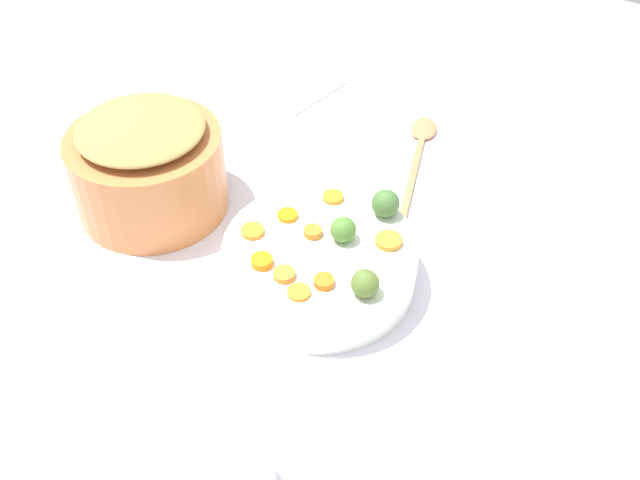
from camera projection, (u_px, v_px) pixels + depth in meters
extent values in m
cube|color=white|center=(293.00, 265.00, 1.15)|extent=(2.40, 2.40, 0.02)
cylinder|color=white|center=(320.00, 263.00, 1.09)|extent=(0.29, 0.29, 0.07)
cylinder|color=#CB7841|center=(149.00, 172.00, 1.20)|extent=(0.25, 0.25, 0.14)
ellipsoid|color=#AA8A4A|center=(140.00, 129.00, 1.14)|extent=(0.20, 0.20, 0.03)
cylinder|color=orange|center=(299.00, 292.00, 0.99)|extent=(0.04, 0.04, 0.01)
cylinder|color=orange|center=(252.00, 231.00, 1.08)|extent=(0.05, 0.05, 0.01)
cylinder|color=orange|center=(262.00, 261.00, 1.03)|extent=(0.04, 0.04, 0.01)
cylinder|color=orange|center=(389.00, 241.00, 1.07)|extent=(0.04, 0.04, 0.01)
cylinder|color=orange|center=(288.00, 215.00, 1.11)|extent=(0.03, 0.03, 0.01)
cylinder|color=orange|center=(324.00, 282.00, 1.00)|extent=(0.03, 0.03, 0.01)
cylinder|color=orange|center=(333.00, 197.00, 1.14)|extent=(0.05, 0.05, 0.01)
cylinder|color=orange|center=(284.00, 274.00, 1.02)|extent=(0.04, 0.04, 0.01)
cylinder|color=orange|center=(314.00, 231.00, 1.08)|extent=(0.04, 0.04, 0.01)
sphere|color=#56712C|center=(365.00, 283.00, 0.98)|extent=(0.04, 0.04, 0.04)
sphere|color=#446E34|center=(386.00, 203.00, 1.10)|extent=(0.04, 0.04, 0.04)
sphere|color=#4D7E32|center=(343.00, 230.00, 1.06)|extent=(0.04, 0.04, 0.04)
cube|color=#B6784C|center=(412.00, 178.00, 1.29)|extent=(0.25, 0.10, 0.01)
ellipsoid|color=#B6784C|center=(424.00, 129.00, 1.40)|extent=(0.09, 0.07, 0.01)
cube|color=beige|center=(300.00, 89.00, 1.51)|extent=(0.18, 0.14, 0.01)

